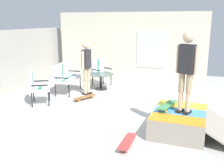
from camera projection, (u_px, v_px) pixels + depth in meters
name	position (u px, v px, depth m)	size (l,w,h in m)	color
ground_plane	(108.00, 114.00, 7.15)	(12.00, 12.00, 0.10)	#B2B2AD
house_facade	(129.00, 48.00, 10.45)	(0.23, 6.00, 2.76)	beige
skate_ramp	(181.00, 121.00, 5.86)	(1.54, 1.82, 0.48)	gray
patio_bench	(65.00, 75.00, 9.00)	(1.32, 0.73, 1.02)	black
patio_chair_near_house	(100.00, 69.00, 10.02)	(0.81, 0.78, 1.02)	black
patio_chair_by_wall	(36.00, 84.00, 7.70)	(0.81, 0.79, 1.02)	black
patio_table	(101.00, 78.00, 9.44)	(0.90, 0.90, 0.57)	black
person_watching	(86.00, 64.00, 8.65)	(0.48, 0.28, 1.78)	black
person_skater	(186.00, 66.00, 5.48)	(0.32, 0.45, 1.75)	black
skateboard_by_bench	(85.00, 97.00, 8.27)	(0.80, 0.54, 0.10)	brown
skateboard_spare	(127.00, 142.00, 5.23)	(0.80, 0.22, 0.10)	#B23838
skateboard_on_ramp	(168.00, 105.00, 5.96)	(0.82, 0.38, 0.10)	#3F8C4C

